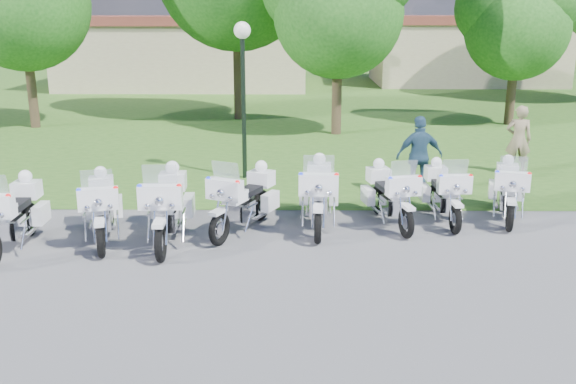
{
  "coord_description": "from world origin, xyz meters",
  "views": [
    {
      "loc": [
        0.44,
        -10.99,
        4.41
      ],
      "look_at": [
        0.3,
        1.2,
        0.95
      ],
      "focal_mm": 40.0,
      "sensor_mm": 36.0,
      "label": 1
    }
  ],
  "objects_px": {
    "motorcycle_4": "(319,193)",
    "motorcycle_7": "(508,189)",
    "motorcycle_0": "(13,214)",
    "motorcycle_3": "(244,199)",
    "bystander_a": "(518,140)",
    "motorcycle_6": "(444,192)",
    "bystander_c": "(419,156)",
    "lamp_post": "(243,62)",
    "motorcycle_1": "(101,207)",
    "motorcycle_2": "(168,206)",
    "motorcycle_5": "(390,194)"
  },
  "relations": [
    {
      "from": "motorcycle_4",
      "to": "motorcycle_7",
      "type": "bearing_deg",
      "value": -169.17
    },
    {
      "from": "motorcycle_0",
      "to": "motorcycle_3",
      "type": "relative_size",
      "value": 1.1
    },
    {
      "from": "motorcycle_0",
      "to": "bystander_a",
      "type": "distance_m",
      "value": 13.03
    },
    {
      "from": "motorcycle_4",
      "to": "motorcycle_6",
      "type": "xyz_separation_m",
      "value": [
        2.72,
        0.46,
        -0.09
      ]
    },
    {
      "from": "bystander_a",
      "to": "motorcycle_6",
      "type": "bearing_deg",
      "value": 65.44
    },
    {
      "from": "bystander_c",
      "to": "lamp_post",
      "type": "bearing_deg",
      "value": -27.95
    },
    {
      "from": "motorcycle_1",
      "to": "motorcycle_3",
      "type": "xyz_separation_m",
      "value": [
        2.78,
        0.6,
        0.0
      ]
    },
    {
      "from": "motorcycle_2",
      "to": "bystander_a",
      "type": "distance_m",
      "value": 10.32
    },
    {
      "from": "lamp_post",
      "to": "motorcycle_5",
      "type": "bearing_deg",
      "value": -48.61
    },
    {
      "from": "motorcycle_0",
      "to": "motorcycle_2",
      "type": "xyz_separation_m",
      "value": [
        2.87,
        0.45,
        0.04
      ]
    },
    {
      "from": "motorcycle_0",
      "to": "motorcycle_5",
      "type": "distance_m",
      "value": 7.54
    },
    {
      "from": "motorcycle_1",
      "to": "bystander_c",
      "type": "distance_m",
      "value": 7.61
    },
    {
      "from": "motorcycle_3",
      "to": "lamp_post",
      "type": "height_order",
      "value": "lamp_post"
    },
    {
      "from": "motorcycle_2",
      "to": "motorcycle_6",
      "type": "bearing_deg",
      "value": -168.85
    },
    {
      "from": "motorcycle_4",
      "to": "bystander_a",
      "type": "height_order",
      "value": "bystander_a"
    },
    {
      "from": "motorcycle_2",
      "to": "motorcycle_4",
      "type": "bearing_deg",
      "value": -164.92
    },
    {
      "from": "motorcycle_3",
      "to": "bystander_c",
      "type": "xyz_separation_m",
      "value": [
        4.08,
        2.67,
        0.3
      ]
    },
    {
      "from": "motorcycle_2",
      "to": "motorcycle_6",
      "type": "xyz_separation_m",
      "value": [
        5.71,
        1.42,
        -0.1
      ]
    },
    {
      "from": "motorcycle_5",
      "to": "motorcycle_6",
      "type": "xyz_separation_m",
      "value": [
        1.21,
        0.26,
        -0.02
      ]
    },
    {
      "from": "motorcycle_2",
      "to": "motorcycle_3",
      "type": "bearing_deg",
      "value": -157.5
    },
    {
      "from": "motorcycle_4",
      "to": "motorcycle_6",
      "type": "height_order",
      "value": "motorcycle_4"
    },
    {
      "from": "motorcycle_2",
      "to": "bystander_c",
      "type": "relative_size",
      "value": 1.33
    },
    {
      "from": "motorcycle_0",
      "to": "motorcycle_4",
      "type": "distance_m",
      "value": 6.02
    },
    {
      "from": "motorcycle_4",
      "to": "motorcycle_7",
      "type": "height_order",
      "value": "motorcycle_4"
    },
    {
      "from": "motorcycle_5",
      "to": "lamp_post",
      "type": "bearing_deg",
      "value": -61.53
    },
    {
      "from": "bystander_a",
      "to": "motorcycle_7",
      "type": "bearing_deg",
      "value": 80.11
    },
    {
      "from": "motorcycle_6",
      "to": "motorcycle_3",
      "type": "bearing_deg",
      "value": 6.77
    },
    {
      "from": "motorcycle_5",
      "to": "lamp_post",
      "type": "xyz_separation_m",
      "value": [
        -3.38,
        3.84,
        2.48
      ]
    },
    {
      "from": "bystander_a",
      "to": "motorcycle_1",
      "type": "bearing_deg",
      "value": 39.77
    },
    {
      "from": "motorcycle_5",
      "to": "bystander_c",
      "type": "bearing_deg",
      "value": -127.91
    },
    {
      "from": "motorcycle_0",
      "to": "bystander_a",
      "type": "xyz_separation_m",
      "value": [
        11.55,
        6.03,
        0.26
      ]
    },
    {
      "from": "motorcycle_7",
      "to": "bystander_c",
      "type": "height_order",
      "value": "bystander_c"
    },
    {
      "from": "motorcycle_4",
      "to": "lamp_post",
      "type": "height_order",
      "value": "lamp_post"
    },
    {
      "from": "motorcycle_1",
      "to": "motorcycle_4",
      "type": "xyz_separation_m",
      "value": [
        4.32,
        0.88,
        0.04
      ]
    },
    {
      "from": "motorcycle_0",
      "to": "bystander_a",
      "type": "height_order",
      "value": "bystander_a"
    },
    {
      "from": "motorcycle_1",
      "to": "motorcycle_4",
      "type": "distance_m",
      "value": 4.41
    },
    {
      "from": "motorcycle_1",
      "to": "motorcycle_2",
      "type": "height_order",
      "value": "motorcycle_2"
    },
    {
      "from": "motorcycle_4",
      "to": "bystander_c",
      "type": "relative_size",
      "value": 1.3
    },
    {
      "from": "motorcycle_1",
      "to": "motorcycle_0",
      "type": "bearing_deg",
      "value": 4.54
    },
    {
      "from": "motorcycle_1",
      "to": "lamp_post",
      "type": "height_order",
      "value": "lamp_post"
    },
    {
      "from": "motorcycle_6",
      "to": "lamp_post",
      "type": "xyz_separation_m",
      "value": [
        -4.59,
        3.58,
        2.5
      ]
    },
    {
      "from": "motorcycle_1",
      "to": "motorcycle_7",
      "type": "distance_m",
      "value": 8.62
    },
    {
      "from": "motorcycle_2",
      "to": "motorcycle_5",
      "type": "xyz_separation_m",
      "value": [
        4.5,
        1.16,
        -0.09
      ]
    },
    {
      "from": "motorcycle_4",
      "to": "bystander_c",
      "type": "height_order",
      "value": "bystander_c"
    },
    {
      "from": "motorcycle_2",
      "to": "bystander_a",
      "type": "xyz_separation_m",
      "value": [
        8.68,
        5.58,
        0.22
      ]
    },
    {
      "from": "motorcycle_0",
      "to": "lamp_post",
      "type": "distance_m",
      "value": 7.17
    },
    {
      "from": "motorcycle_7",
      "to": "motorcycle_2",
      "type": "bearing_deg",
      "value": 26.53
    },
    {
      "from": "motorcycle_0",
      "to": "motorcycle_7",
      "type": "relative_size",
      "value": 1.09
    },
    {
      "from": "motorcycle_3",
      "to": "motorcycle_6",
      "type": "distance_m",
      "value": 4.33
    },
    {
      "from": "motorcycle_3",
      "to": "motorcycle_6",
      "type": "height_order",
      "value": "motorcycle_3"
    }
  ]
}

